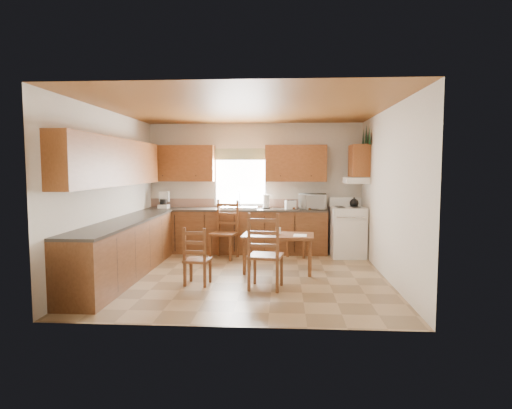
# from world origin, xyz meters

# --- Properties ---
(floor) EXTENTS (4.50, 4.50, 0.00)m
(floor) POSITION_xyz_m (0.00, 0.00, 0.00)
(floor) COLOR #917550
(floor) RESTS_ON ground
(ceiling) EXTENTS (4.50, 4.50, 0.00)m
(ceiling) POSITION_xyz_m (0.00, 0.00, 2.70)
(ceiling) COLOR brown
(ceiling) RESTS_ON floor
(wall_left) EXTENTS (4.50, 4.50, 0.00)m
(wall_left) POSITION_xyz_m (-2.25, 0.00, 1.35)
(wall_left) COLOR beige
(wall_left) RESTS_ON floor
(wall_right) EXTENTS (4.50, 4.50, 0.00)m
(wall_right) POSITION_xyz_m (2.25, 0.00, 1.35)
(wall_right) COLOR beige
(wall_right) RESTS_ON floor
(wall_back) EXTENTS (4.50, 4.50, 0.00)m
(wall_back) POSITION_xyz_m (0.00, 2.25, 1.35)
(wall_back) COLOR beige
(wall_back) RESTS_ON floor
(wall_front) EXTENTS (4.50, 4.50, 0.00)m
(wall_front) POSITION_xyz_m (0.00, -2.25, 1.35)
(wall_front) COLOR beige
(wall_front) RESTS_ON floor
(lower_cab_back) EXTENTS (3.75, 0.60, 0.88)m
(lower_cab_back) POSITION_xyz_m (-0.38, 1.95, 0.44)
(lower_cab_back) COLOR brown
(lower_cab_back) RESTS_ON floor
(lower_cab_left) EXTENTS (0.60, 3.60, 0.88)m
(lower_cab_left) POSITION_xyz_m (-1.95, -0.15, 0.44)
(lower_cab_left) COLOR brown
(lower_cab_left) RESTS_ON floor
(counter_back) EXTENTS (3.75, 0.63, 0.04)m
(counter_back) POSITION_xyz_m (-0.38, 1.95, 0.90)
(counter_back) COLOR #39332D
(counter_back) RESTS_ON lower_cab_back
(counter_left) EXTENTS (0.63, 3.60, 0.04)m
(counter_left) POSITION_xyz_m (-1.95, -0.15, 0.90)
(counter_left) COLOR #39332D
(counter_left) RESTS_ON lower_cab_left
(backsplash) EXTENTS (3.75, 0.01, 0.18)m
(backsplash) POSITION_xyz_m (-0.38, 2.24, 1.01)
(backsplash) COLOR #96705E
(backsplash) RESTS_ON counter_back
(upper_cab_back_left) EXTENTS (1.41, 0.33, 0.75)m
(upper_cab_back_left) POSITION_xyz_m (-1.55, 2.08, 1.85)
(upper_cab_back_left) COLOR brown
(upper_cab_back_left) RESTS_ON wall_back
(upper_cab_back_right) EXTENTS (1.25, 0.33, 0.75)m
(upper_cab_back_right) POSITION_xyz_m (0.86, 2.08, 1.85)
(upper_cab_back_right) COLOR brown
(upper_cab_back_right) RESTS_ON wall_back
(upper_cab_left) EXTENTS (0.33, 3.60, 0.75)m
(upper_cab_left) POSITION_xyz_m (-2.08, -0.15, 1.85)
(upper_cab_left) COLOR brown
(upper_cab_left) RESTS_ON wall_left
(upper_cab_stove) EXTENTS (0.33, 0.62, 0.62)m
(upper_cab_stove) POSITION_xyz_m (2.08, 1.65, 1.90)
(upper_cab_stove) COLOR brown
(upper_cab_stove) RESTS_ON wall_right
(range_hood) EXTENTS (0.44, 0.62, 0.12)m
(range_hood) POSITION_xyz_m (2.03, 1.65, 1.52)
(range_hood) COLOR silver
(range_hood) RESTS_ON wall_right
(window_frame) EXTENTS (1.13, 0.02, 1.18)m
(window_frame) POSITION_xyz_m (-0.30, 2.22, 1.55)
(window_frame) COLOR silver
(window_frame) RESTS_ON wall_back
(window_pane) EXTENTS (1.05, 0.01, 1.10)m
(window_pane) POSITION_xyz_m (-0.30, 2.21, 1.55)
(window_pane) COLOR white
(window_pane) RESTS_ON wall_back
(window_valance) EXTENTS (1.19, 0.01, 0.24)m
(window_valance) POSITION_xyz_m (-0.30, 2.19, 2.05)
(window_valance) COLOR #4A6B39
(window_valance) RESTS_ON wall_back
(sink_basin) EXTENTS (0.75, 0.45, 0.04)m
(sink_basin) POSITION_xyz_m (-0.30, 1.95, 0.94)
(sink_basin) COLOR silver
(sink_basin) RESTS_ON counter_back
(pine_decal_a) EXTENTS (0.22, 0.22, 0.36)m
(pine_decal_a) POSITION_xyz_m (2.21, 1.33, 2.38)
(pine_decal_a) COLOR #14361C
(pine_decal_a) RESTS_ON wall_right
(pine_decal_b) EXTENTS (0.22, 0.22, 0.36)m
(pine_decal_b) POSITION_xyz_m (2.21, 1.65, 2.42)
(pine_decal_b) COLOR #14361C
(pine_decal_b) RESTS_ON wall_right
(pine_decal_c) EXTENTS (0.22, 0.22, 0.36)m
(pine_decal_c) POSITION_xyz_m (2.21, 1.97, 2.38)
(pine_decal_c) COLOR #14361C
(pine_decal_c) RESTS_ON wall_right
(stove) EXTENTS (0.69, 0.71, 0.97)m
(stove) POSITION_xyz_m (1.88, 1.67, 0.48)
(stove) COLOR silver
(stove) RESTS_ON floor
(coffeemaker) EXTENTS (0.25, 0.29, 0.36)m
(coffeemaker) POSITION_xyz_m (-1.89, 1.94, 1.10)
(coffeemaker) COLOR silver
(coffeemaker) RESTS_ON counter_back
(paper_towel) EXTENTS (0.15, 0.15, 0.29)m
(paper_towel) POSITION_xyz_m (0.25, 1.98, 1.07)
(paper_towel) COLOR white
(paper_towel) RESTS_ON counter_back
(toaster) EXTENTS (0.24, 0.18, 0.17)m
(toaster) POSITION_xyz_m (0.76, 1.95, 1.01)
(toaster) COLOR silver
(toaster) RESTS_ON counter_back
(microwave) EXTENTS (0.54, 0.40, 0.31)m
(microwave) POSITION_xyz_m (1.20, 1.91, 1.08)
(microwave) COLOR silver
(microwave) RESTS_ON counter_back
(dining_table) EXTENTS (1.24, 0.76, 0.64)m
(dining_table) POSITION_xyz_m (0.53, 0.35, 0.32)
(dining_table) COLOR brown
(dining_table) RESTS_ON floor
(chair_near_left) EXTENTS (0.40, 0.39, 0.88)m
(chair_near_left) POSITION_xyz_m (-0.68, -0.54, 0.44)
(chair_near_left) COLOR brown
(chair_near_left) RESTS_ON floor
(chair_near_right) EXTENTS (0.53, 0.51, 1.12)m
(chair_near_right) POSITION_xyz_m (0.35, -0.69, 0.56)
(chair_near_right) COLOR brown
(chair_near_right) RESTS_ON floor
(chair_far_left) EXTENTS (0.57, 0.55, 1.12)m
(chair_far_left) POSITION_xyz_m (-0.54, 1.33, 0.56)
(chair_far_left) COLOR brown
(chair_far_left) RESTS_ON floor
(chair_far_right) EXTENTS (0.52, 0.51, 0.95)m
(chair_far_right) POSITION_xyz_m (0.92, 1.63, 0.48)
(chair_far_right) COLOR brown
(chair_far_right) RESTS_ON floor
(table_paper) EXTENTS (0.24, 0.31, 0.00)m
(table_paper) POSITION_xyz_m (0.89, 0.25, 0.64)
(table_paper) COLOR white
(table_paper) RESTS_ON dining_table
(table_card) EXTENTS (0.09, 0.05, 0.11)m
(table_card) POSITION_xyz_m (0.52, 0.38, 0.70)
(table_card) COLOR white
(table_card) RESTS_ON dining_table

